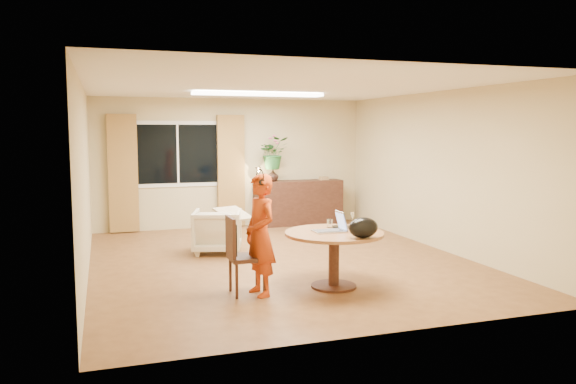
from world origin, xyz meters
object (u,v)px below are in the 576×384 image
at_px(dining_chair, 247,255).
at_px(child, 260,235).
at_px(armchair, 217,231).
at_px(dining_table, 334,244).
at_px(sideboard, 298,203).

height_order(dining_chair, child, child).
relative_size(dining_chair, armchair, 1.23).
bearing_deg(child, dining_chair, -131.81).
distance_m(dining_table, armchair, 2.65).
relative_size(armchair, sideboard, 0.42).
bearing_deg(dining_table, dining_chair, 176.90).
bearing_deg(sideboard, armchair, -134.83).
xyz_separation_m(dining_chair, sideboard, (2.25, 4.54, -0.01)).
xyz_separation_m(dining_chair, armchair, (0.11, 2.39, -0.12)).
height_order(dining_table, dining_chair, dining_chair).
xyz_separation_m(dining_table, dining_chair, (-1.11, 0.06, -0.08)).
height_order(armchair, sideboard, sideboard).
distance_m(dining_table, child, 0.98).
relative_size(dining_table, sideboard, 0.67).
distance_m(dining_chair, sideboard, 5.06).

